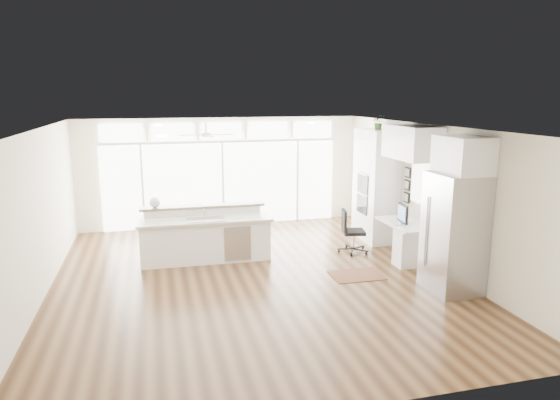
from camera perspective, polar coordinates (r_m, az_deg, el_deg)
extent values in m
cube|color=#3C2412|center=(9.12, -2.92, -9.01)|extent=(7.00, 8.00, 0.02)
cube|color=white|center=(8.53, -3.12, 8.24)|extent=(7.00, 8.00, 0.02)
cube|color=white|center=(12.61, -6.63, 3.20)|extent=(7.00, 0.04, 2.70)
cube|color=white|center=(5.03, 6.20, -10.30)|extent=(7.00, 0.04, 2.70)
cube|color=white|center=(8.76, -26.09, -1.82)|extent=(0.04, 8.00, 2.70)
cube|color=white|center=(10.00, 17.04, 0.47)|extent=(0.04, 8.00, 2.70)
cube|color=white|center=(12.60, -6.56, 1.82)|extent=(5.80, 0.06, 2.08)
cube|color=white|center=(12.43, -6.71, 7.86)|extent=(5.90, 0.06, 0.40)
cube|color=white|center=(10.20, 16.05, 1.89)|extent=(0.04, 0.85, 0.85)
cube|color=silver|center=(11.24, -8.47, 7.90)|extent=(1.16, 1.16, 0.32)
cube|color=white|center=(8.73, -3.38, 8.19)|extent=(3.40, 3.00, 0.02)
cube|color=white|center=(11.42, 10.93, 1.65)|extent=(0.64, 1.20, 2.50)
cube|color=white|center=(10.30, 14.08, -4.60)|extent=(0.72, 1.30, 0.76)
cube|color=white|center=(9.95, 14.86, 6.37)|extent=(0.64, 1.30, 0.64)
cube|color=#A6A6AA|center=(8.77, 19.27, -3.60)|extent=(0.76, 0.90, 2.00)
cube|color=white|center=(8.56, 20.21, 4.85)|extent=(0.64, 0.90, 0.60)
cube|color=black|center=(10.75, 14.35, 1.67)|extent=(0.06, 0.22, 0.80)
cube|color=white|center=(10.02, -8.51, -3.98)|extent=(2.64, 1.04, 1.04)
cube|color=#3C1C13|center=(9.35, 8.72, -8.50)|extent=(0.94, 0.68, 0.01)
cube|color=black|center=(10.55, 8.43, -3.57)|extent=(0.55, 0.52, 0.90)
sphere|color=silver|center=(10.24, -14.11, -0.25)|extent=(0.23, 0.23, 0.22)
cube|color=black|center=(10.12, 13.85, -1.47)|extent=(0.15, 0.49, 0.40)
cube|color=silver|center=(10.08, 12.94, -2.60)|extent=(0.15, 0.35, 0.02)
imported|color=#365F29|center=(11.26, 11.20, 8.54)|extent=(0.32, 0.35, 0.25)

